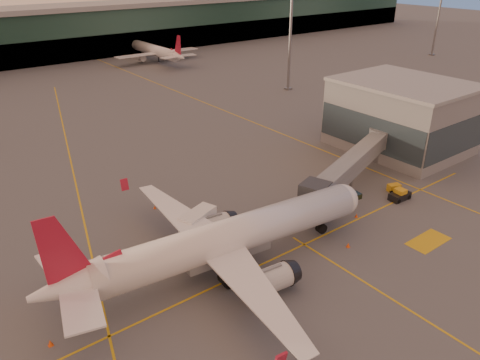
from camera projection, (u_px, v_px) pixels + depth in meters
ground at (304, 279)px, 52.01m from camera, size 600.00×600.00×0.00m
taxi_markings at (89, 167)px, 79.83m from camera, size 100.12×173.00×0.01m
gate_building at (401, 116)px, 85.15m from camera, size 18.40×22.40×12.60m
mast_east_near at (290, 33)px, 120.18m from camera, size 2.40×2.40×25.60m
mast_east_far at (439, 12)px, 164.23m from camera, size 2.40×2.40×25.60m
main_airplane at (223, 240)px, 51.95m from camera, size 40.28×36.38×12.15m
jet_bridge at (356, 161)px, 71.59m from camera, size 28.79×12.34×5.97m
catering_truck at (199, 224)px, 58.57m from camera, size 5.51×3.75×3.93m
gpu_cart at (394, 188)px, 71.40m from camera, size 2.20×1.71×1.13m
pushback_tug at (400, 195)px, 68.91m from camera, size 3.34×1.94×1.67m
cone_nose at (356, 216)px, 64.32m from camera, size 0.43×0.43×0.54m
cone_tail at (50, 343)px, 43.03m from camera, size 0.51×0.51×0.64m
cone_wing_left at (155, 207)px, 66.54m from camera, size 0.38×0.38×0.48m
cone_fwd at (348, 245)px, 57.69m from camera, size 0.48×0.48×0.61m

